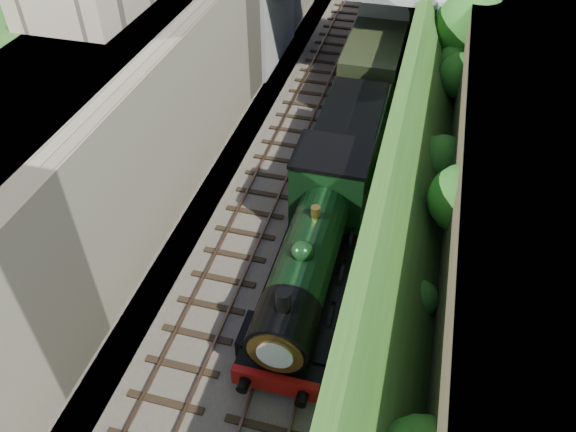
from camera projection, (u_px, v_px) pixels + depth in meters
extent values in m
cube|color=#473F38|center=(345.00, 102.00, 30.80)|extent=(10.00, 90.00, 0.20)
cube|color=#756B56|center=(247.00, 32.00, 29.59)|extent=(1.00, 90.00, 7.00)
cube|color=#262628|center=(185.00, 25.00, 30.27)|extent=(6.00, 90.00, 7.00)
cube|color=#262628|center=(544.00, 73.00, 26.95)|extent=(8.00, 90.00, 6.25)
cube|color=#1E4714|center=(447.00, 70.00, 28.10)|extent=(4.02, 90.00, 6.36)
sphere|color=#194C14|center=(366.00, 415.00, 15.73)|extent=(1.29, 1.29, 1.29)
sphere|color=#194C14|center=(419.00, 299.00, 16.89)|extent=(1.22, 1.22, 1.22)
sphere|color=#194C14|center=(464.00, 199.00, 18.09)|extent=(2.32, 2.32, 2.32)
sphere|color=#194C14|center=(442.00, 162.00, 21.45)|extent=(2.13, 2.13, 2.13)
sphere|color=#194C14|center=(402.00, 170.00, 25.05)|extent=(2.21, 2.21, 2.21)
sphere|color=#194C14|center=(461.00, 76.00, 25.33)|extent=(2.10, 2.10, 2.10)
sphere|color=#194C14|center=(456.00, 65.00, 26.85)|extent=(2.05, 2.05, 2.05)
sphere|color=#194C14|center=(483.00, 5.00, 28.69)|extent=(1.81, 1.81, 1.81)
sphere|color=#194C14|center=(438.00, 33.00, 33.55)|extent=(2.04, 2.04, 2.04)
sphere|color=#194C14|center=(453.00, 3.00, 34.69)|extent=(2.17, 2.17, 2.17)
cube|color=black|center=(310.00, 95.00, 31.09)|extent=(2.50, 90.00, 0.07)
cube|color=brown|center=(298.00, 92.00, 31.17)|extent=(0.08, 90.00, 0.14)
cube|color=brown|center=(323.00, 95.00, 30.89)|extent=(0.08, 90.00, 0.14)
cube|color=black|center=(367.00, 103.00, 30.48)|extent=(2.50, 90.00, 0.07)
cube|color=brown|center=(354.00, 100.00, 30.55)|extent=(0.08, 90.00, 0.14)
cube|color=brown|center=(381.00, 103.00, 30.27)|extent=(0.08, 90.00, 0.14)
cube|color=gray|center=(269.00, 15.00, 32.91)|extent=(1.40, 6.40, 5.70)
cube|color=gray|center=(455.00, 35.00, 30.85)|extent=(2.40, 6.40, 5.70)
cylinder|color=black|center=(462.00, 76.00, 28.62)|extent=(0.30, 0.30, 4.40)
sphere|color=#194C14|center=(473.00, 27.00, 26.89)|extent=(3.60, 3.60, 3.60)
sphere|color=#194C14|center=(481.00, 33.00, 27.77)|extent=(2.40, 2.40, 2.40)
cube|color=black|center=(307.00, 292.00, 20.12)|extent=(2.40, 8.40, 0.60)
cube|color=black|center=(313.00, 262.00, 20.47)|extent=(2.70, 10.00, 0.35)
cube|color=maroon|center=(275.00, 383.00, 16.86)|extent=(2.70, 0.25, 0.70)
cylinder|color=black|center=(309.00, 252.00, 19.03)|extent=(1.90, 5.60, 1.90)
cylinder|color=black|center=(284.00, 329.00, 16.65)|extent=(1.96, 1.80, 1.96)
cylinder|color=white|center=(274.00, 356.00, 15.95)|extent=(1.10, 0.05, 1.10)
cylinder|color=black|center=(283.00, 303.00, 15.85)|extent=(0.44, 0.44, 0.90)
sphere|color=black|center=(303.00, 252.00, 17.64)|extent=(0.76, 0.76, 0.76)
cylinder|color=#A57F33|center=(315.00, 213.00, 18.87)|extent=(0.32, 0.32, 0.50)
cube|color=black|center=(331.00, 185.00, 21.53)|extent=(2.75, 2.40, 2.80)
cube|color=black|center=(333.00, 154.00, 20.56)|extent=(2.85, 2.50, 0.15)
cube|color=black|center=(251.00, 337.00, 18.25)|extent=(0.60, 1.40, 0.90)
cube|color=black|center=(326.00, 354.00, 17.77)|extent=(0.60, 1.40, 0.90)
cube|color=black|center=(348.00, 162.00, 26.06)|extent=(2.30, 6.00, 0.50)
cube|color=black|center=(348.00, 158.00, 25.90)|extent=(2.60, 6.00, 0.50)
cube|color=black|center=(350.00, 136.00, 25.10)|extent=(2.70, 6.00, 2.40)
cube|color=black|center=(352.00, 112.00, 24.26)|extent=(2.50, 5.60, 0.20)
cube|color=black|center=(384.00, 48.00, 35.18)|extent=(2.30, 17.00, 0.40)
cube|color=black|center=(385.00, 44.00, 35.01)|extent=(2.50, 17.00, 0.50)
cube|color=#262D19|center=(387.00, 20.00, 34.01)|extent=(2.80, 18.00, 2.70)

